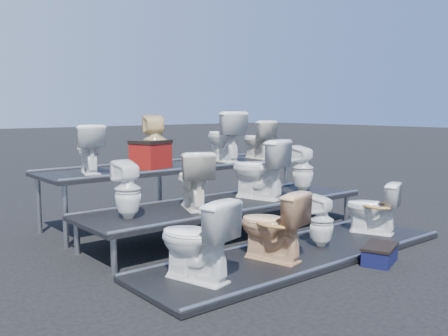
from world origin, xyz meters
TOP-DOWN VIEW (x-y plane):
  - ground at (0.00, 0.00)m, footprint 80.00×80.00m
  - tier_front at (0.00, -1.30)m, footprint 4.20×1.20m
  - tier_mid at (0.00, 0.00)m, footprint 4.20×1.20m
  - tier_back at (0.00, 1.30)m, footprint 4.20×1.20m
  - toilet_0 at (-1.51, -1.30)m, footprint 0.66×0.90m
  - toilet_1 at (-0.46, -1.30)m, footprint 0.62×0.86m
  - toilet_2 at (0.39, -1.30)m, footprint 0.35×0.35m
  - toilet_3 at (1.44, -1.30)m, footprint 0.62×0.79m
  - toilet_4 at (-1.54, 0.00)m, footprint 0.31×0.32m
  - toilet_5 at (-0.60, 0.00)m, footprint 0.67×0.84m
  - toilet_6 at (0.55, 0.00)m, footprint 0.67×0.93m
  - toilet_7 at (1.50, 0.00)m, footprint 0.33×0.33m
  - toilet_8 at (-1.42, 1.30)m, footprint 0.55×0.74m
  - toilet_9 at (-0.37, 1.30)m, footprint 0.47×0.47m
  - toilet_10 at (0.98, 1.30)m, footprint 0.61×0.89m
  - toilet_11 at (1.75, 1.30)m, footprint 0.45×0.70m
  - red_crate at (-0.48, 1.24)m, footprint 0.62×0.56m
  - step_stool at (0.54, -2.03)m, footprint 0.57×0.45m

SIDE VIEW (x-z plane):
  - ground at x=0.00m, z-range 0.00..0.00m
  - tier_front at x=0.00m, z-range 0.00..0.06m
  - step_stool at x=0.54m, z-range 0.00..0.18m
  - tier_mid at x=0.00m, z-range 0.00..0.46m
  - toilet_2 at x=0.39m, z-range 0.06..0.70m
  - toilet_3 at x=1.44m, z-range 0.06..0.77m
  - tier_back at x=0.00m, z-range 0.00..0.86m
  - toilet_1 at x=-0.46m, z-range 0.06..0.85m
  - toilet_0 at x=-1.51m, z-range 0.06..0.88m
  - toilet_4 at x=-1.54m, z-range 0.46..1.15m
  - toilet_7 at x=1.50m, z-range 0.46..1.18m
  - toilet_5 at x=-0.60m, z-range 0.46..1.21m
  - toilet_6 at x=0.55m, z-range 0.46..1.31m
  - red_crate at x=-0.48m, z-range 0.86..1.23m
  - toilet_8 at x=-1.42m, z-range 0.86..1.53m
  - toilet_11 at x=1.75m, z-range 0.86..1.54m
  - toilet_9 at x=-0.37m, z-range 0.86..1.65m
  - toilet_10 at x=0.98m, z-range 0.86..1.70m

